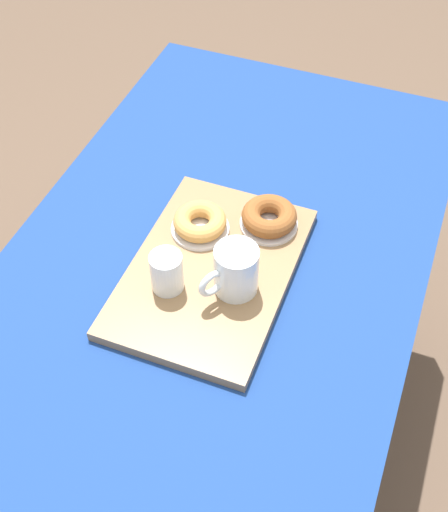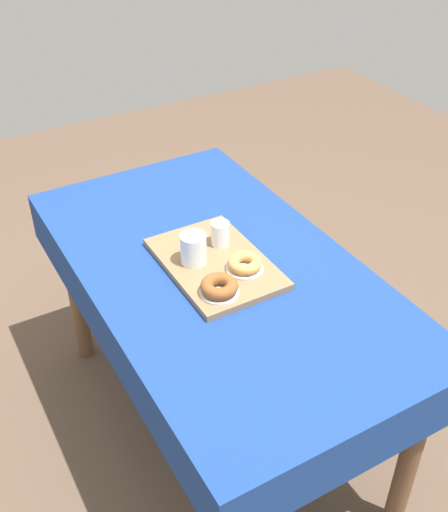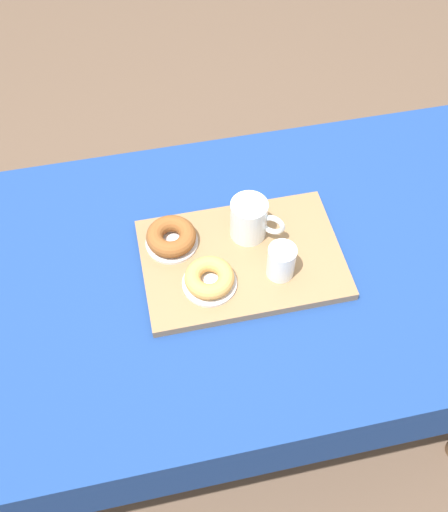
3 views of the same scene
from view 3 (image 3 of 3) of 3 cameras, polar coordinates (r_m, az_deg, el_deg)
ground_plane at (r=1.99m, az=1.22°, el=-13.65°), size 6.00×6.00×0.00m
dining_table at (r=1.39m, az=1.71°, el=-3.22°), size 1.45×0.81×0.78m
serving_tray at (r=1.30m, az=1.73°, el=-0.30°), size 0.44×0.30×0.02m
tea_mug_left at (r=1.29m, az=2.49°, el=3.50°), size 0.11×0.09×0.10m
water_glass_near at (r=1.24m, az=5.56°, el=-0.64°), size 0.06×0.06×0.08m
donut_plate_left at (r=1.31m, az=-5.08°, el=1.32°), size 0.12×0.12×0.01m
sugar_donut_left at (r=1.29m, az=-5.15°, el=1.91°), size 0.11×0.11×0.04m
donut_plate_right at (r=1.25m, az=-1.40°, el=-2.65°), size 0.12×0.12×0.01m
sugar_donut_right at (r=1.23m, az=-1.42°, el=-2.12°), size 0.11×0.11×0.03m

